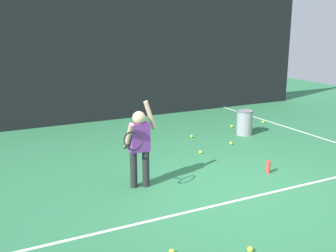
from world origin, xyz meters
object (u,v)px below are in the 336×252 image
object	(u,v)px
tennis_ball_6	(145,155)
tennis_ball_4	(172,252)
tennis_ball_2	(201,152)
ball_hopper	(245,122)
tennis_ball_5	(232,126)
tennis_ball_3	(263,122)
tennis_ball_7	(250,249)
water_bottle	(268,167)
tennis_ball_8	(231,143)
tennis_ball_1	(192,136)
tennis_player	(139,142)

from	to	relation	value
tennis_ball_6	tennis_ball_4	bearing A→B (deg)	-109.00
tennis_ball_2	tennis_ball_4	size ratio (longest dim) A/B	1.00
ball_hopper	tennis_ball_5	xyz separation A→B (m)	(0.12, 0.65, -0.26)
tennis_ball_3	tennis_ball_7	distance (m)	6.20
water_bottle	tennis_ball_4	world-z (taller)	water_bottle
tennis_ball_3	tennis_ball_6	distance (m)	3.89
tennis_ball_4	tennis_ball_8	world-z (taller)	same
tennis_ball_8	tennis_ball_6	bearing A→B (deg)	176.63
tennis_ball_6	tennis_ball_7	bearing A→B (deg)	-94.99
tennis_ball_1	tennis_ball_8	bearing A→B (deg)	-60.54
tennis_ball_6	tennis_ball_7	distance (m)	3.62
tennis_ball_2	tennis_ball_3	xyz separation A→B (m)	(2.72, 1.42, 0.00)
ball_hopper	tennis_ball_5	size ratio (longest dim) A/B	8.52
ball_hopper	water_bottle	world-z (taller)	ball_hopper
tennis_player	tennis_ball_4	distance (m)	2.09
water_bottle	tennis_ball_7	size ratio (longest dim) A/B	3.33
tennis_ball_2	tennis_ball_5	bearing A→B (deg)	39.02
tennis_ball_3	tennis_ball_5	xyz separation A→B (m)	(-0.97, 0.00, 0.00)
tennis_ball_4	tennis_ball_5	size ratio (longest dim) A/B	1.00
tennis_ball_3	tennis_ball_7	world-z (taller)	same
tennis_ball_1	tennis_ball_6	bearing A→B (deg)	-153.35
water_bottle	tennis_ball_2	size ratio (longest dim) A/B	3.33
water_bottle	ball_hopper	bearing A→B (deg)	62.24
tennis_ball_2	tennis_ball_3	bearing A→B (deg)	27.56
tennis_ball_7	ball_hopper	bearing A→B (deg)	53.62
water_bottle	tennis_ball_3	world-z (taller)	water_bottle
tennis_ball_3	tennis_ball_6	xyz separation A→B (m)	(-3.74, -1.07, 0.00)
tennis_ball_2	tennis_ball_3	world-z (taller)	same
tennis_ball_8	tennis_ball_2	bearing A→B (deg)	-165.09
tennis_ball_2	tennis_ball_4	world-z (taller)	same
water_bottle	tennis_ball_8	bearing A→B (deg)	76.08
tennis_ball_1	tennis_ball_4	xyz separation A→B (m)	(-2.56, -3.98, 0.00)
tennis_ball_4	tennis_ball_8	size ratio (longest dim) A/B	1.00
tennis_ball_3	tennis_ball_7	size ratio (longest dim) A/B	1.00
tennis_ball_5	tennis_ball_7	bearing A→B (deg)	-123.44
ball_hopper	tennis_ball_7	distance (m)	5.01
tennis_player	tennis_ball_6	size ratio (longest dim) A/B	20.46
tennis_ball_6	tennis_ball_7	world-z (taller)	same
tennis_ball_8	tennis_ball_1	bearing A→B (deg)	119.46
tennis_player	tennis_ball_7	xyz separation A→B (m)	(0.37, -2.27, -0.69)
water_bottle	tennis_ball_6	bearing A→B (deg)	130.45
water_bottle	tennis_ball_8	xyz separation A→B (m)	(0.41, 1.65, -0.08)
tennis_player	tennis_ball_7	world-z (taller)	tennis_player
tennis_ball_4	tennis_ball_8	xyz separation A→B (m)	(3.04, 3.15, 0.00)
ball_hopper	tennis_ball_2	xyz separation A→B (m)	(-1.63, -0.77, -0.26)
tennis_ball_2	tennis_ball_3	distance (m)	3.07
tennis_ball_7	tennis_ball_5	bearing A→B (deg)	56.56
water_bottle	tennis_ball_1	distance (m)	2.49
tennis_ball_5	tennis_ball_4	bearing A→B (deg)	-131.99
tennis_ball_1	tennis_ball_6	distance (m)	1.61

